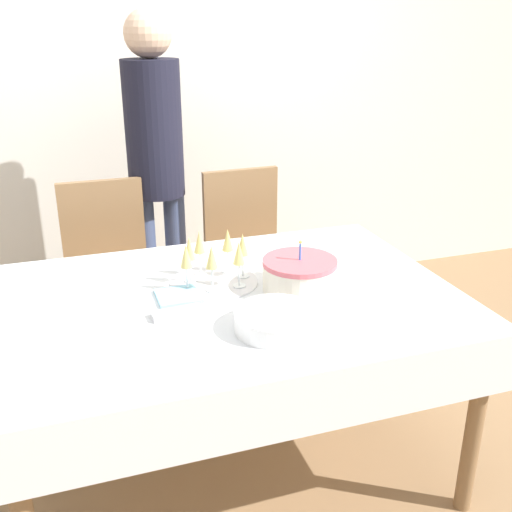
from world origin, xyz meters
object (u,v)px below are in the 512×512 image
plate_stack_main (276,320)px  person_standing (155,154)px  dining_chair_far_right (248,256)px  birthday_cake (299,275)px  dining_chair_far_left (109,273)px  champagne_tray (214,261)px

plate_stack_main → person_standing: 1.41m
dining_chair_far_right → birthday_cake: bearing=-96.3°
dining_chair_far_left → birthday_cake: dining_chair_far_left is taller
dining_chair_far_left → champagne_tray: size_ratio=2.90×
dining_chair_far_left → champagne_tray: bearing=-66.5°
champagne_tray → plate_stack_main: bearing=-77.3°
plate_stack_main → dining_chair_far_left: bearing=109.9°
dining_chair_far_left → plate_stack_main: dining_chair_far_left is taller
birthday_cake → plate_stack_main: size_ratio=1.01×
birthday_cake → person_standing: bearing=105.5°
dining_chair_far_left → plate_stack_main: bearing=-70.1°
plate_stack_main → dining_chair_far_right: bearing=76.4°
champagne_tray → person_standing: person_standing is taller
birthday_cake → plate_stack_main: bearing=-125.8°
dining_chair_far_left → dining_chair_far_right: (0.71, -0.00, 0.00)m
champagne_tray → plate_stack_main: 0.43m
dining_chair_far_right → champagne_tray: bearing=-116.3°
dining_chair_far_left → dining_chair_far_right: size_ratio=1.00×
birthday_cake → champagne_tray: bearing=150.0°
dining_chair_far_right → plate_stack_main: dining_chair_far_right is taller
dining_chair_far_right → birthday_cake: (-0.10, -0.92, 0.28)m
birthday_cake → plate_stack_main: 0.31m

